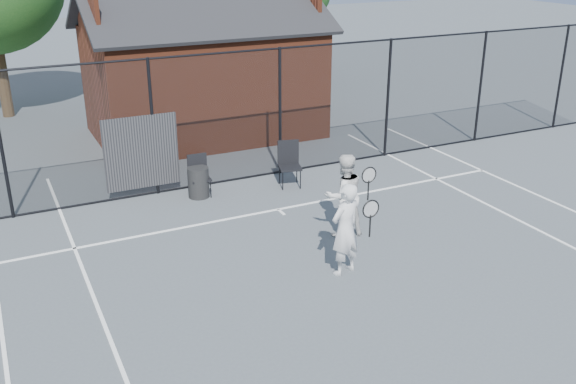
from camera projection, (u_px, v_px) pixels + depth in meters
name	position (u px, v px, depth m)	size (l,w,h in m)	color
ground	(353.00, 273.00, 10.87)	(80.00, 80.00, 0.00)	#4E5559
court_lines	(398.00, 310.00, 9.77)	(11.02, 18.00, 0.01)	white
fence	(228.00, 121.00, 14.38)	(22.04, 3.00, 3.00)	black
clubhouse	(203.00, 78.00, 17.99)	(6.50, 4.36, 4.19)	maroon
player_front	(345.00, 229.00, 10.58)	(0.76, 0.61, 1.61)	silver
player_back	(344.00, 195.00, 11.96)	(0.90, 0.67, 1.62)	silver
chair_left	(200.00, 177.00, 13.91)	(0.43, 0.45, 0.90)	black
chair_right	(290.00, 165.00, 14.44)	(0.48, 0.51, 1.01)	black
waste_bin	(198.00, 182.00, 13.92)	(0.46, 0.46, 0.67)	black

